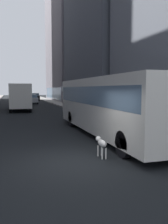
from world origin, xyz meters
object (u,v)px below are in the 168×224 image
transit_bus (109,102)px  car_black_suv (34,97)px  car_silver_sedan (31,99)px  box_truck (19,96)px  car_white_van (17,101)px  dalmatian_dog (101,143)px

transit_bus → car_black_suv: transit_bus is taller
car_silver_sedan → box_truck: size_ratio=0.63×
box_truck → car_white_van: bearing=90.0°
dalmatian_dog → car_silver_sedan: bearing=89.5°
car_silver_sedan → box_truck: box_truck is taller
car_white_van → box_truck: size_ratio=0.52×
car_black_suv → box_truck: (-4.00, -23.83, 0.84)m
car_white_van → dalmatian_dog: 28.32m
car_white_van → transit_bus: bearing=-80.7°
transit_bus → car_black_suv: (0.00, 40.86, -0.95)m
car_white_van → dalmatian_dog: bearing=-85.7°
dalmatian_dog → transit_bus: bearing=63.7°
car_black_suv → transit_bus: bearing=-90.0°
box_truck → car_black_suv: bearing=80.5°
car_white_van → dalmatian_dog: (2.11, -28.24, -0.31)m
car_black_suv → car_silver_sedan: size_ratio=0.93×
transit_bus → box_truck: same height
car_white_van → dalmatian_dog: size_ratio=4.07×
transit_bus → box_truck: (-4.00, 17.03, -0.11)m
car_black_suv → dalmatian_dog: 44.73m
car_black_suv → car_white_van: bearing=-103.7°
car_silver_sedan → box_truck: bearing=-100.7°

